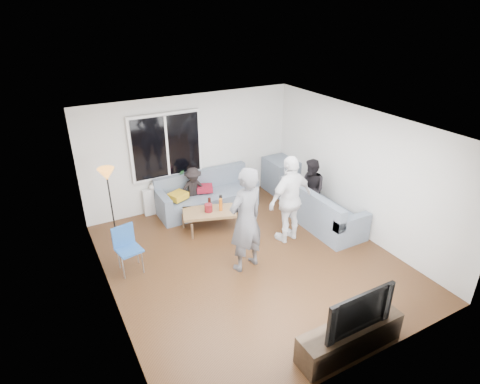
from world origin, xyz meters
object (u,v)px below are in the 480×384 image
sofa_right_section (322,207)px  spectator_back (194,190)px  floor_lamp (111,206)px  television (355,308)px  coffee_table (209,219)px  sofa_back_section (207,192)px  side_chair (129,250)px  player_right (290,199)px  spectator_right (311,189)px  tv_console (350,338)px  player_left (246,220)px

sofa_right_section → spectator_back: spectator_back is taller
floor_lamp → television: size_ratio=1.44×
sofa_right_section → television: bearing=147.2°
coffee_table → spectator_back: spectator_back is taller
sofa_back_section → side_chair: bearing=-145.4°
side_chair → sofa_back_section: bearing=23.5°
floor_lamp → sofa_back_section: bearing=8.3°
sofa_back_section → player_right: size_ratio=1.27×
coffee_table → television: television is taller
coffee_table → television: bearing=-85.5°
sofa_right_section → coffee_table: sofa_right_section is taller
side_chair → spectator_right: bearing=-9.9°
tv_console → television: bearing=180.0°
sofa_right_section → player_right: 1.09m
player_right → side_chair: bearing=-17.4°
coffee_table → tv_console: size_ratio=0.69×
sofa_back_section → player_left: player_left is taller
side_chair → player_right: 3.17m
sofa_right_section → spectator_back: (-2.19, 1.88, 0.12)m
sofa_right_section → player_left: player_left is taller
floor_lamp → player_right: 3.52m
tv_console → spectator_back: bearing=93.6°
sofa_back_section → player_left: size_ratio=1.17×
floor_lamp → television: bearing=-63.9°
player_left → side_chair: bearing=-37.6°
side_chair → spectator_right: size_ratio=0.64×
spectator_right → spectator_back: bearing=-118.8°
sofa_back_section → spectator_back: 0.34m
sofa_back_section → player_right: 2.24m
coffee_table → sofa_right_section: bearing=-25.3°
sofa_right_section → player_right: bearing=98.2°
sofa_right_section → spectator_right: size_ratio=1.48×
spectator_back → television: 4.81m
spectator_back → tv_console: spectator_back is taller
side_chair → player_left: (1.87, -0.88, 0.55)m
sofa_back_section → side_chair: size_ratio=2.67×
player_left → television: bearing=85.3°
sofa_back_section → player_left: (-0.32, -2.39, 0.55)m
tv_console → sofa_back_section: bearing=89.9°
sofa_back_section → coffee_table: (-0.32, -0.81, -0.22)m
spectator_right → spectator_back: spectator_right is taller
sofa_back_section → television: (-0.01, -4.77, 0.33)m
player_right → spectator_right: 1.14m
sofa_back_section → spectator_right: (1.88, -1.42, 0.25)m
spectator_right → spectator_back: 2.63m
sofa_right_section → player_left: size_ratio=1.02×
sofa_right_section → side_chair: (-4.07, 0.33, 0.01)m
coffee_table → spectator_back: size_ratio=1.01×
floor_lamp → side_chair: bearing=-90.0°
player_left → tv_console: 2.52m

